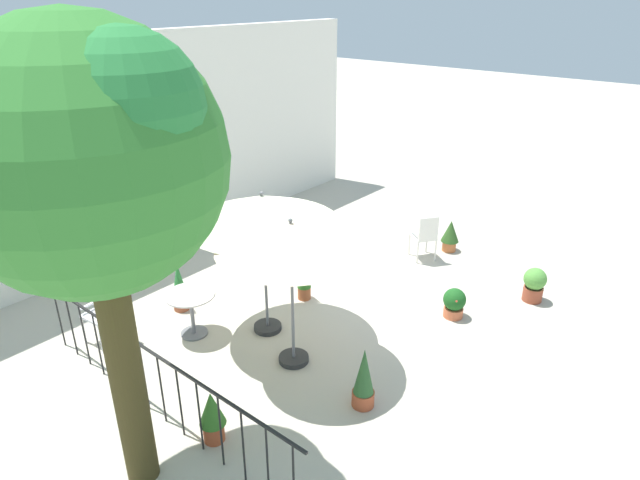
% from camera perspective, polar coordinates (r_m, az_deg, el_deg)
% --- Properties ---
extents(ground_plane, '(60.00, 60.00, 0.00)m').
position_cam_1_polar(ground_plane, '(9.62, 1.41, -6.42)').
color(ground_plane, '#BFB5A3').
extents(villa_facade, '(10.81, 0.30, 4.28)m').
position_cam_1_polar(villa_facade, '(11.81, -15.57, 9.88)').
color(villa_facade, white).
rests_on(villa_facade, ground).
extents(terrace_railing, '(0.03, 5.09, 1.01)m').
position_cam_1_polar(terrace_railing, '(7.24, -17.13, -12.88)').
color(terrace_railing, black).
rests_on(terrace_railing, ground).
extents(shade_tree, '(2.54, 2.42, 4.85)m').
position_cam_1_polar(shade_tree, '(5.15, -22.72, 7.77)').
color(shade_tree, '#42391B').
rests_on(shade_tree, ground).
extents(patio_umbrella_0, '(2.29, 2.29, 2.33)m').
position_cam_1_polar(patio_umbrella_0, '(7.99, -6.01, 3.07)').
color(patio_umbrella_0, '#2D2D2D').
rests_on(patio_umbrella_0, ground).
extents(patio_umbrella_1, '(2.03, 2.03, 2.25)m').
position_cam_1_polar(patio_umbrella_1, '(7.23, -3.05, 0.26)').
color(patio_umbrella_1, '#2D2D2D').
rests_on(patio_umbrella_1, ground).
extents(cafe_table_0, '(0.77, 0.77, 0.72)m').
position_cam_1_polar(cafe_table_0, '(8.75, -13.21, -6.70)').
color(cafe_table_0, silver).
rests_on(cafe_table_0, ground).
extents(patio_chair_0, '(0.50, 0.50, 0.98)m').
position_cam_1_polar(patio_chair_0, '(9.02, -21.36, -6.46)').
color(patio_chair_0, white).
rests_on(patio_chair_0, ground).
extents(patio_chair_1, '(0.53, 0.56, 0.89)m').
position_cam_1_polar(patio_chair_1, '(11.74, -0.68, 2.34)').
color(patio_chair_1, '#27469A').
rests_on(patio_chair_1, ground).
extents(patio_chair_2, '(0.60, 0.61, 0.96)m').
position_cam_1_polar(patio_chair_2, '(11.04, 10.86, 0.57)').
color(patio_chair_2, white).
rests_on(patio_chair_2, ground).
extents(potted_plant_0, '(0.39, 0.39, 0.62)m').
position_cam_1_polar(potted_plant_0, '(10.20, 21.34, -4.26)').
color(potted_plant_0, '#9D462F').
rests_on(potted_plant_0, ground).
extents(potted_plant_1, '(0.37, 0.37, 0.67)m').
position_cam_1_polar(potted_plant_1, '(11.61, 13.36, 0.56)').
color(potted_plant_1, '#BB6538').
rests_on(potted_plant_1, ground).
extents(potted_plant_2, '(0.24, 0.24, 0.91)m').
position_cam_1_polar(potted_plant_2, '(9.50, -1.67, -3.66)').
color(potted_plant_2, '#AF5934').
rests_on(potted_plant_2, ground).
extents(potted_plant_3, '(0.32, 0.32, 0.70)m').
position_cam_1_polar(potted_plant_3, '(6.91, -11.12, -17.34)').
color(potted_plant_3, '#A94929').
rests_on(potted_plant_3, ground).
extents(potted_plant_4, '(0.30, 0.30, 0.87)m').
position_cam_1_polar(potted_plant_4, '(7.26, 4.56, -14.19)').
color(potted_plant_4, '#A5492C').
rests_on(potted_plant_4, ground).
extents(potted_plant_5, '(0.26, 0.26, 0.88)m').
position_cam_1_polar(potted_plant_5, '(9.50, -14.38, -4.75)').
color(potted_plant_5, '#9A4D31').
rests_on(potted_plant_5, ground).
extents(potted_plant_6, '(0.37, 0.38, 0.51)m').
position_cam_1_polar(potted_plant_6, '(9.35, 13.74, -6.33)').
color(potted_plant_6, '#CA6340').
rests_on(potted_plant_6, ground).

